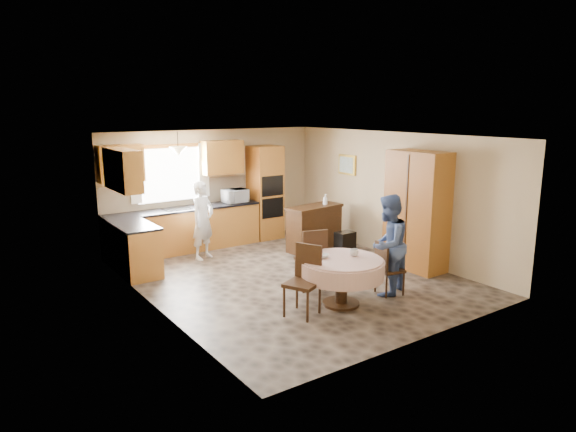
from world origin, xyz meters
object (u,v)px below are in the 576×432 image
(chair_left, at_px, (305,276))
(chair_back, at_px, (313,256))
(oven_tower, at_px, (265,192))
(chair_right, at_px, (386,266))
(sideboard, at_px, (314,229))
(person_sink, at_px, (203,220))
(cupboard, at_px, (417,211))
(person_dining, at_px, (388,245))
(dining_table, at_px, (342,269))

(chair_left, relative_size, chair_back, 0.99)
(oven_tower, xyz_separation_m, chair_left, (-1.93, -4.12, -0.49))
(chair_back, bearing_deg, chair_right, 151.43)
(sideboard, bearing_deg, person_sink, 153.00)
(oven_tower, xyz_separation_m, chair_right, (-0.39, -4.24, -0.58))
(cupboard, height_order, chair_left, cupboard)
(oven_tower, distance_m, chair_back, 3.63)
(cupboard, height_order, person_dining, cupboard)
(dining_table, relative_size, chair_left, 1.26)
(person_sink, relative_size, person_dining, 0.96)
(dining_table, xyz_separation_m, chair_left, (-0.66, 0.05, -0.00))
(oven_tower, xyz_separation_m, cupboard, (1.07, -3.55, 0.04))
(dining_table, relative_size, person_dining, 0.79)
(oven_tower, xyz_separation_m, person_dining, (-0.35, -4.21, -0.24))
(sideboard, bearing_deg, person_dining, -110.77)
(oven_tower, xyz_separation_m, dining_table, (-1.27, -4.17, -0.49))
(chair_back, xyz_separation_m, person_sink, (-0.69, 2.67, 0.21))
(chair_left, bearing_deg, chair_right, 60.17)
(chair_left, xyz_separation_m, person_dining, (1.58, -0.10, 0.25))
(cupboard, xyz_separation_m, chair_left, (-3.00, -0.57, -0.53))
(cupboard, distance_m, chair_back, 2.36)
(dining_table, relative_size, chair_right, 1.48)
(cupboard, xyz_separation_m, chair_right, (-1.46, -0.69, -0.62))
(dining_table, bearing_deg, person_dining, -2.80)
(person_dining, bearing_deg, cupboard, -176.76)
(sideboard, distance_m, cupboard, 2.31)
(sideboard, relative_size, person_dining, 0.77)
(dining_table, bearing_deg, chair_right, -4.41)
(dining_table, bearing_deg, cupboard, 14.84)
(dining_table, xyz_separation_m, person_dining, (0.92, -0.05, 0.25))
(chair_right, bearing_deg, chair_back, 57.06)
(cupboard, bearing_deg, sideboard, 110.89)
(chair_right, bearing_deg, person_sink, 35.84)
(cupboard, bearing_deg, dining_table, -165.16)
(chair_right, relative_size, person_sink, 0.56)
(chair_right, relative_size, person_dining, 0.53)
(chair_left, xyz_separation_m, person_sink, (0.01, 3.40, 0.21))
(chair_left, height_order, chair_back, chair_back)
(sideboard, distance_m, person_dining, 2.83)
(oven_tower, height_order, chair_right, oven_tower)
(chair_left, bearing_deg, sideboard, 114.73)
(chair_back, height_order, person_dining, person_dining)
(oven_tower, relative_size, sideboard, 1.69)
(oven_tower, bearing_deg, person_sink, -159.55)
(oven_tower, distance_m, cupboard, 3.71)
(oven_tower, relative_size, person_dining, 1.30)
(oven_tower, relative_size, chair_right, 2.44)
(person_sink, distance_m, person_dining, 3.83)
(chair_left, relative_size, chair_right, 1.18)
(dining_table, height_order, chair_right, chair_right)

